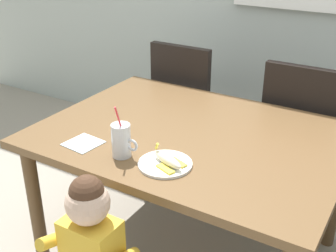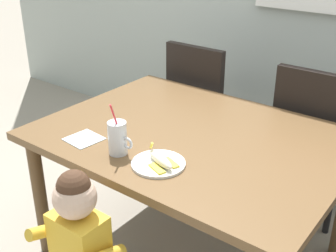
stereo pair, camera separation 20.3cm
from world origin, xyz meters
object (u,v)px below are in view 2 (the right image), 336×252
Objects in this scene: dining_chair_left at (203,103)px; dining_chair_right at (313,135)px; peeled_banana at (161,160)px; dining_table at (192,149)px; paper_napkin at (84,139)px; snack_plate at (158,164)px; toddler_standing at (79,239)px; milk_cup at (118,140)px.

dining_chair_left is 1.00× the size of dining_chair_right.
dining_table is at bearing 101.88° from peeled_banana.
dining_chair_left is 5.50× the size of peeled_banana.
paper_napkin reaches higher than dining_table.
snack_plate is (0.49, -1.10, 0.20)m from dining_chair_left.
paper_napkin is (0.06, -1.13, 0.20)m from dining_chair_left.
dining_chair_left is 1.23m from peeled_banana.
paper_napkin is at bearing 56.75° from dining_chair_right.
dining_chair_right is at bearing 74.08° from toddler_standing.
dining_chair_right is 3.86× the size of milk_cup.
dining_chair_right reaches higher than paper_napkin.
dining_table is 0.53m from paper_napkin.
toddler_standing is at bearing -47.11° from paper_napkin.
dining_chair_right is (0.78, -0.02, 0.00)m from dining_chair_left.
paper_napkin is at bearing 93.14° from dining_chair_left.
paper_napkin is (-0.44, -0.02, -0.03)m from peeled_banana.
paper_napkin is (-0.31, 0.34, 0.21)m from toddler_standing.
snack_plate is (0.06, -0.34, 0.09)m from dining_table.
snack_plate is 0.43m from paper_napkin.
milk_cup is 1.66× the size of paper_napkin.
peeled_banana is at bearing 6.00° from milk_cup.
snack_plate is at bearing -80.72° from dining_table.
milk_cup is (-0.09, 0.34, 0.28)m from toddler_standing.
dining_chair_left is 1.51m from toddler_standing.
dining_chair_right is (0.35, 0.73, -0.11)m from dining_table.
dining_chair_right is 1.13m from snack_plate.
dining_table is 0.88m from dining_chair_left.
snack_plate is (0.11, 0.36, 0.22)m from toddler_standing.
dining_chair_left reaches higher than snack_plate.
milk_cup is (0.28, -1.12, 0.26)m from dining_chair_left.
snack_plate is at bearing 7.73° from milk_cup.
peeled_banana is 0.44m from paper_napkin.
snack_plate is (-0.30, -1.07, 0.20)m from dining_chair_right.
snack_plate is at bearing 165.13° from peeled_banana.
paper_napkin is (-0.72, -1.10, 0.20)m from dining_chair_right.
peeled_banana is at bearing -14.87° from snack_plate.
dining_chair_right is 1.49m from toddler_standing.
dining_chair_left is 6.40× the size of paper_napkin.
dining_chair_left is 0.78m from dining_chair_right.
peeled_banana is (-0.28, -1.08, 0.23)m from dining_chair_right.
dining_table is 1.74× the size of toddler_standing.
milk_cup is at bearing -112.17° from dining_table.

